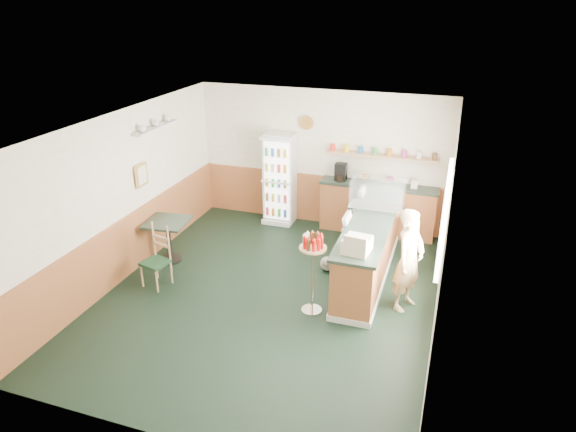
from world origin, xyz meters
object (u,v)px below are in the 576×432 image
at_px(cash_register, 357,245).
at_px(condiment_stand, 313,260).
at_px(display_case, 377,195).
at_px(shopkeeper, 409,260).
at_px(cafe_chair, 157,253).
at_px(drinks_fridge, 280,179).
at_px(cafe_table, 168,233).

distance_m(cash_register, condiment_stand, 0.67).
xyz_separation_m(display_case, shopkeeper, (0.70, -1.24, -0.47)).
bearing_deg(cafe_chair, drinks_fridge, 83.54).
height_order(cash_register, cafe_chair, cash_register).
relative_size(shopkeeper, cafe_table, 2.07).
distance_m(drinks_fridge, cafe_table, 2.60).
distance_m(shopkeeper, condiment_stand, 1.41).
bearing_deg(drinks_fridge, condiment_stand, -62.50).
height_order(drinks_fridge, shopkeeper, drinks_fridge).
bearing_deg(shopkeeper, cash_register, 143.39).
bearing_deg(drinks_fridge, cafe_table, -119.46).
xyz_separation_m(cash_register, cafe_chair, (-3.17, -0.16, -0.58)).
distance_m(display_case, cafe_table, 3.64).
relative_size(cash_register, condiment_stand, 0.31).
relative_size(cash_register, cafe_chair, 0.37).
xyz_separation_m(shopkeeper, condiment_stand, (-1.30, -0.56, 0.06)).
bearing_deg(display_case, cafe_table, -162.30).
bearing_deg(shopkeeper, display_case, 53.25).
bearing_deg(cash_register, shopkeeper, 35.93).
relative_size(shopkeeper, cafe_chair, 1.55).
distance_m(cash_register, cafe_table, 3.49).
height_order(display_case, cafe_chair, display_case).
xyz_separation_m(drinks_fridge, cash_register, (2.13, -2.79, 0.20)).
xyz_separation_m(cash_register, shopkeeper, (0.70, 0.40, -0.32)).
relative_size(cash_register, cafe_table, 0.50).
bearing_deg(drinks_fridge, cafe_chair, -109.30).
relative_size(display_case, cafe_table, 1.16).
distance_m(display_case, condiment_stand, 1.94).
xyz_separation_m(shopkeeper, cafe_chair, (-3.87, -0.56, -0.26)).
distance_m(condiment_stand, cafe_table, 2.91).
bearing_deg(cash_register, cafe_chair, -170.63).
bearing_deg(drinks_fridge, cash_register, -52.63).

